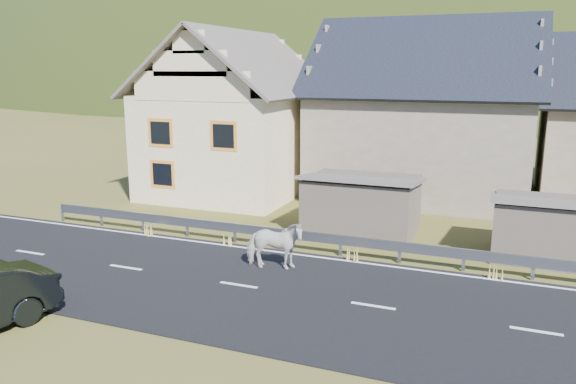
% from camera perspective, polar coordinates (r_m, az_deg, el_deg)
% --- Properties ---
extents(ground, '(160.00, 160.00, 0.00)m').
position_cam_1_polar(ground, '(15.45, 8.64, -11.51)').
color(ground, '#444B19').
rests_on(ground, ground).
extents(road, '(60.00, 7.00, 0.04)m').
position_cam_1_polar(road, '(15.44, 8.64, -11.44)').
color(road, black).
rests_on(road, ground).
extents(lane_markings, '(60.00, 6.60, 0.01)m').
position_cam_1_polar(lane_markings, '(15.43, 8.65, -11.35)').
color(lane_markings, silver).
rests_on(lane_markings, road).
extents(guardrail, '(28.10, 0.09, 0.75)m').
position_cam_1_polar(guardrail, '(18.63, 11.30, -5.52)').
color(guardrail, '#93969B').
rests_on(guardrail, ground).
extents(shed_left, '(4.30, 3.30, 2.40)m').
position_cam_1_polar(shed_left, '(21.54, 7.51, -1.45)').
color(shed_left, '#6A5E51').
rests_on(shed_left, ground).
extents(shed_right, '(3.80, 2.90, 2.20)m').
position_cam_1_polar(shed_right, '(20.54, 25.02, -3.52)').
color(shed_right, '#6A5E51').
rests_on(shed_right, ground).
extents(house_cream, '(7.80, 9.80, 8.30)m').
position_cam_1_polar(house_cream, '(28.97, -5.20, 8.69)').
color(house_cream, '#FEEABA').
rests_on(house_cream, ground).
extents(house_stone_a, '(10.80, 9.80, 8.90)m').
position_cam_1_polar(house_stone_a, '(29.13, 13.83, 8.95)').
color(house_stone_a, gray).
rests_on(house_stone_a, ground).
extents(mountain, '(440.00, 280.00, 260.00)m').
position_cam_1_polar(mountain, '(195.58, 22.07, 3.85)').
color(mountain, '#1F3612').
rests_on(mountain, ground).
extents(conifer_patch, '(76.00, 50.00, 28.00)m').
position_cam_1_polar(conifer_patch, '(136.73, -3.54, 12.35)').
color(conifer_patch, black).
rests_on(conifer_patch, ground).
extents(horse, '(1.22, 2.00, 1.58)m').
position_cam_1_polar(horse, '(17.65, -1.41, -5.40)').
color(horse, beige).
rests_on(horse, road).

